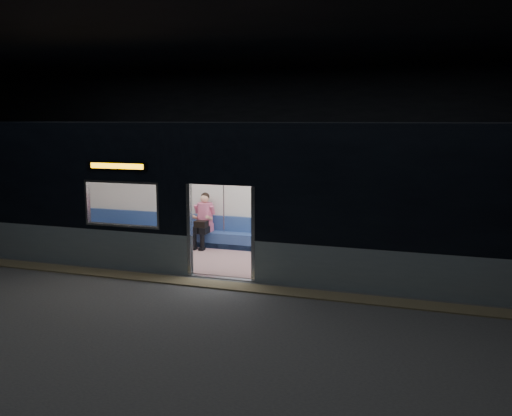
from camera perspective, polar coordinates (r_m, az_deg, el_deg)
The scene contains 7 objects.
station_floor at distance 10.97m, azimuth -5.70°, elevation -8.91°, with size 24.00×14.00×0.01m, color #47494C.
station_envelope at distance 10.43m, azimuth -6.03°, elevation 10.61°, with size 24.00×14.00×5.00m.
tactile_strip at distance 11.45m, azimuth -4.59°, elevation -8.01°, with size 22.80×0.50×0.03m, color #8C7F59.
metro_car at distance 12.89m, azimuth -1.28°, elevation 2.31°, with size 18.00×3.04×3.35m.
passenger at distance 14.50m, azimuth -5.49°, elevation -0.99°, with size 0.45×0.75×1.45m.
handbag at distance 14.30m, azimuth -5.80°, elevation -1.68°, with size 0.32×0.27×0.16m, color black.
transit_map at distance 13.52m, azimuth 19.45°, elevation 0.52°, with size 1.00×0.03×0.65m, color white.
Camera 1 is at (4.25, -9.52, 3.43)m, focal length 38.00 mm.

